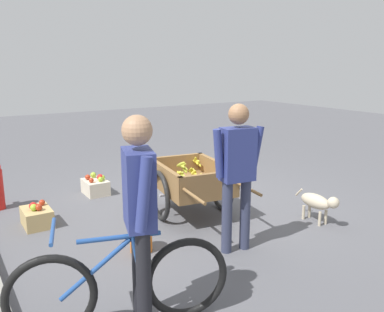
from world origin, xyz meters
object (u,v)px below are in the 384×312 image
at_px(bicycle, 121,285).
at_px(cyclist_person, 139,205).
at_px(dog, 318,202).
at_px(apple_crate, 37,216).
at_px(mixed_fruit_crate, 96,186).
at_px(fruit_cart, 192,183).
at_px(plastic_bucket, 141,239).
at_px(vendor_person, 237,166).

xyz_separation_m(bicycle, cyclist_person, (-0.04, -0.15, 0.61)).
distance_m(dog, apple_crate, 3.47).
bearing_deg(apple_crate, bicycle, -177.28).
relative_size(dog, mixed_fruit_crate, 1.53).
bearing_deg(apple_crate, dog, -120.53).
relative_size(fruit_cart, plastic_bucket, 6.33).
distance_m(dog, mixed_fruit_crate, 3.24).
relative_size(plastic_bucket, apple_crate, 0.63).
height_order(apple_crate, mixed_fruit_crate, same).
bearing_deg(plastic_bucket, dog, -101.62).
relative_size(fruit_cart, bicycle, 1.08).
xyz_separation_m(dog, apple_crate, (1.76, 2.98, -0.15)).
relative_size(vendor_person, bicycle, 0.97).
bearing_deg(vendor_person, dog, -87.45).
height_order(fruit_cart, plastic_bucket, fruit_cart).
xyz_separation_m(fruit_cart, apple_crate, (0.69, 1.81, -0.31)).
bearing_deg(vendor_person, plastic_bucket, 59.30).
distance_m(cyclist_person, mixed_fruit_crate, 3.46).
distance_m(apple_crate, mixed_fruit_crate, 1.32).
distance_m(bicycle, dog, 2.94).
distance_m(fruit_cart, plastic_bucket, 1.23).
bearing_deg(cyclist_person, bicycle, 73.68).
relative_size(vendor_person, plastic_bucket, 5.68).
distance_m(fruit_cart, dog, 1.60).
height_order(bicycle, dog, bicycle).
distance_m(cyclist_person, apple_crate, 2.59).
relative_size(cyclist_person, dog, 2.39).
relative_size(cyclist_person, plastic_bucket, 5.86).
bearing_deg(cyclist_person, apple_crate, 6.08).
height_order(fruit_cart, cyclist_person, cyclist_person).
distance_m(fruit_cart, bicycle, 2.41).
distance_m(bicycle, plastic_bucket, 1.30).
xyz_separation_m(dog, mixed_fruit_crate, (2.58, 1.95, -0.14)).
height_order(cyclist_person, plastic_bucket, cyclist_person).
height_order(cyclist_person, mixed_fruit_crate, cyclist_person).
distance_m(fruit_cart, cyclist_person, 2.40).
relative_size(vendor_person, apple_crate, 3.55).
bearing_deg(mixed_fruit_crate, plastic_bucket, 173.42).
height_order(fruit_cart, apple_crate, fruit_cart).
bearing_deg(apple_crate, fruit_cart, -110.82).
xyz_separation_m(vendor_person, plastic_bucket, (0.51, 0.86, -0.79)).
relative_size(fruit_cart, apple_crate, 3.96).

